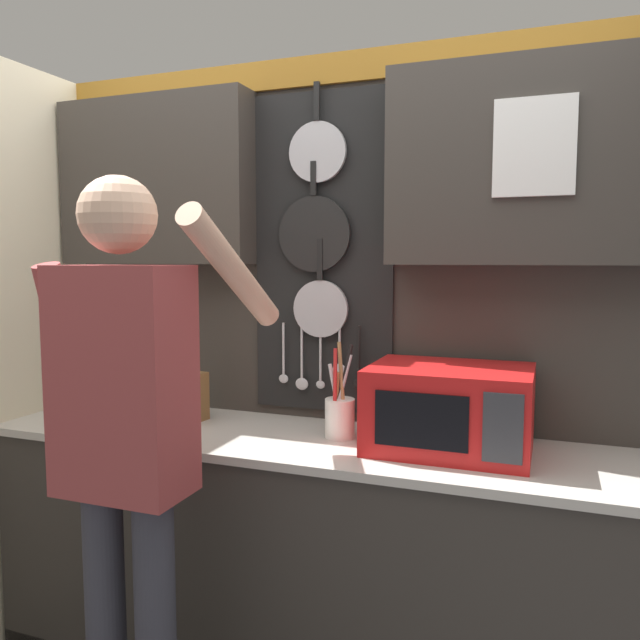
# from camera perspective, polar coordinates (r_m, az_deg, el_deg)

# --- Properties ---
(base_cabinet_counter) EXTENTS (2.41, 0.59, 0.92)m
(base_cabinet_counter) POSITION_cam_1_polar(r_m,az_deg,el_deg) (2.47, -1.34, -21.08)
(base_cabinet_counter) COLOR #38332D
(base_cabinet_counter) RESTS_ON ground_plane
(back_wall_unit) EXTENTS (2.98, 0.22, 2.35)m
(back_wall_unit) POSITION_cam_1_polar(r_m,az_deg,el_deg) (2.45, 0.97, 3.73)
(back_wall_unit) COLOR #38332D
(back_wall_unit) RESTS_ON ground_plane
(microwave) EXTENTS (0.54, 0.40, 0.28)m
(microwave) POSITION_cam_1_polar(r_m,az_deg,el_deg) (2.18, 11.78, -7.90)
(microwave) COLOR red
(microwave) RESTS_ON base_cabinet_counter
(knife_block) EXTENTS (0.13, 0.16, 0.27)m
(knife_block) POSITION_cam_1_polar(r_m,az_deg,el_deg) (2.55, -12.10, -6.87)
(knife_block) COLOR brown
(knife_block) RESTS_ON base_cabinet_counter
(utensil_crock) EXTENTS (0.11, 0.11, 0.35)m
(utensil_crock) POSITION_cam_1_polar(r_m,az_deg,el_deg) (2.28, 1.82, -8.56)
(utensil_crock) COLOR white
(utensil_crock) RESTS_ON base_cabinet_counter
(person) EXTENTS (0.54, 0.63, 1.80)m
(person) POSITION_cam_1_polar(r_m,az_deg,el_deg) (1.93, -17.26, -9.15)
(person) COLOR #383842
(person) RESTS_ON ground_plane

